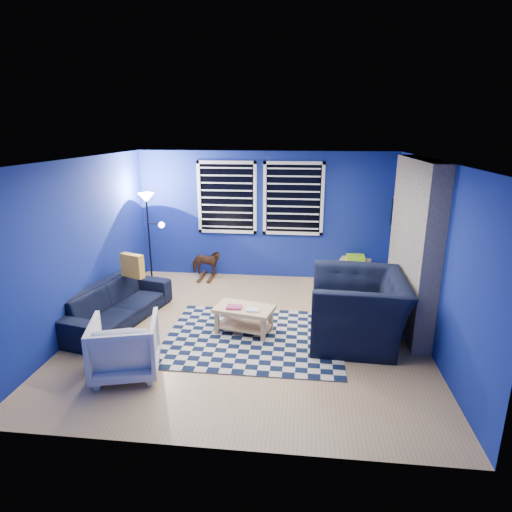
{
  "coord_description": "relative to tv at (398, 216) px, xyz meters",
  "views": [
    {
      "loc": [
        0.74,
        -5.78,
        2.89
      ],
      "look_at": [
        0.07,
        0.3,
        1.07
      ],
      "focal_mm": 30.0,
      "sensor_mm": 36.0,
      "label": 1
    }
  ],
  "objects": [
    {
      "name": "floor",
      "position": [
        -2.45,
        -2.0,
        -1.4
      ],
      "size": [
        5.0,
        5.0,
        0.0
      ],
      "primitive_type": "plane",
      "color": "tan",
      "rests_on": "ground"
    },
    {
      "name": "ceiling",
      "position": [
        -2.45,
        -2.0,
        1.1
      ],
      "size": [
        5.0,
        5.0,
        0.0
      ],
      "primitive_type": "plane",
      "rotation": [
        3.14,
        0.0,
        0.0
      ],
      "color": "white",
      "rests_on": "wall_back"
    },
    {
      "name": "wall_back",
      "position": [
        -2.45,
        0.5,
        -0.15
      ],
      "size": [
        5.0,
        0.0,
        5.0
      ],
      "primitive_type": "plane",
      "rotation": [
        1.57,
        0.0,
        0.0
      ],
      "color": "navy",
      "rests_on": "floor"
    },
    {
      "name": "wall_left",
      "position": [
        -4.95,
        -2.0,
        -0.15
      ],
      "size": [
        0.0,
        5.0,
        5.0
      ],
      "primitive_type": "plane",
      "rotation": [
        1.57,
        0.0,
        1.57
      ],
      "color": "navy",
      "rests_on": "floor"
    },
    {
      "name": "wall_right",
      "position": [
        0.05,
        -2.0,
        -0.15
      ],
      "size": [
        0.0,
        5.0,
        5.0
      ],
      "primitive_type": "plane",
      "rotation": [
        1.57,
        0.0,
        -1.57
      ],
      "color": "navy",
      "rests_on": "floor"
    },
    {
      "name": "fireplace",
      "position": [
        -0.09,
        -1.5,
        -0.2
      ],
      "size": [
        0.65,
        2.0,
        2.5
      ],
      "color": "gray",
      "rests_on": "floor"
    },
    {
      "name": "window_left",
      "position": [
        -3.2,
        0.46,
        0.2
      ],
      "size": [
        1.17,
        0.06,
        1.42
      ],
      "color": "black",
      "rests_on": "wall_back"
    },
    {
      "name": "window_right",
      "position": [
        -1.9,
        0.46,
        0.2
      ],
      "size": [
        1.17,
        0.06,
        1.42
      ],
      "color": "black",
      "rests_on": "wall_back"
    },
    {
      "name": "tv",
      "position": [
        0.0,
        0.0,
        0.0
      ],
      "size": [
        0.07,
        1.0,
        0.58
      ],
      "color": "black",
      "rests_on": "wall_right"
    },
    {
      "name": "rug",
      "position": [
        -2.36,
        -2.25,
        -1.39
      ],
      "size": [
        2.51,
        2.02,
        0.02
      ],
      "primitive_type": "cube",
      "rotation": [
        0.0,
        0.0,
        -0.01
      ],
      "color": "black",
      "rests_on": "floor"
    },
    {
      "name": "sofa",
      "position": [
        -4.55,
        -1.95,
        -1.1
      ],
      "size": [
        2.19,
        1.25,
        0.6
      ],
      "primitive_type": "imported",
      "rotation": [
        0.0,
        0.0,
        1.34
      ],
      "color": "black",
      "rests_on": "floor"
    },
    {
      "name": "armchair_big",
      "position": [
        -0.89,
        -2.1,
        -0.93
      ],
      "size": [
        1.51,
        1.33,
        0.95
      ],
      "primitive_type": "imported",
      "rotation": [
        0.0,
        0.0,
        -1.61
      ],
      "color": "black",
      "rests_on": "floor"
    },
    {
      "name": "armchair_bent",
      "position": [
        -3.8,
        -3.33,
        -1.04
      ],
      "size": [
        0.96,
        0.97,
        0.73
      ],
      "primitive_type": "imported",
      "rotation": [
        0.0,
        0.0,
        3.41
      ],
      "color": "gray",
      "rests_on": "floor"
    },
    {
      "name": "rocking_horse",
      "position": [
        -3.6,
        0.2,
        -1.07
      ],
      "size": [
        0.31,
        0.63,
        0.52
      ],
      "primitive_type": "imported",
      "rotation": [
        0.0,
        0.0,
        1.52
      ],
      "color": "#482817",
      "rests_on": "floor"
    },
    {
      "name": "coffee_table",
      "position": [
        -2.51,
        -2.09,
        -1.11
      ],
      "size": [
        0.93,
        0.66,
        0.42
      ],
      "rotation": [
        0.0,
        0.0,
        -0.23
      ],
      "color": "tan",
      "rests_on": "rug"
    },
    {
      "name": "cabinet",
      "position": [
        -0.67,
        0.25,
        -1.15
      ],
      "size": [
        0.66,
        0.53,
        0.57
      ],
      "rotation": [
        0.0,
        0.0,
        -0.29
      ],
      "color": "tan",
      "rests_on": "floor"
    },
    {
      "name": "floor_lamp",
      "position": [
        -4.58,
        -0.18,
        0.04
      ],
      "size": [
        0.48,
        0.29,
        1.76
      ],
      "color": "black",
      "rests_on": "floor"
    },
    {
      "name": "throw_pillow",
      "position": [
        -4.4,
        -1.52,
        -0.61
      ],
      "size": [
        0.42,
        0.26,
        0.38
      ],
      "primitive_type": "cube",
      "rotation": [
        0.0,
        0.0,
        -0.39
      ],
      "color": "gold",
      "rests_on": "sofa"
    }
  ]
}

